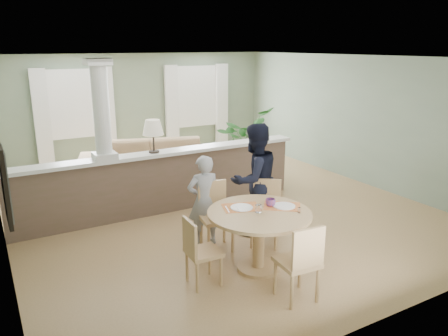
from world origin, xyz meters
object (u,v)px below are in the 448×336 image
chair_side (198,249)px  child_person (204,201)px  dining_table (259,224)px  sofa (151,162)px  man_person (254,180)px  chair_far_boy (215,212)px  chair_far_man (266,209)px  houseplant (244,140)px  chair_near (301,260)px

chair_side → child_person: size_ratio=0.64×
dining_table → chair_side: dining_table is taller
sofa → man_person: (0.47, -3.37, 0.45)m
chair_far_boy → child_person: (-0.09, 0.18, 0.14)m
sofa → chair_far_boy: chair_far_boy is taller
sofa → dining_table: bearing=-74.0°
chair_far_boy → chair_far_man: bearing=-8.1°
child_person → houseplant: bearing=-122.6°
houseplant → chair_far_boy: size_ratio=1.50×
chair_side → child_person: child_person is taller
sofa → chair_far_man: 3.78m
chair_near → houseplant: bearing=-110.9°
dining_table → man_person: bearing=60.1°
dining_table → chair_far_man: 0.85m
chair_far_man → chair_far_boy: bearing=-157.9°
houseplant → chair_side: houseplant is taller
man_person → chair_far_boy: bearing=3.3°
child_person → dining_table: bearing=113.1°
sofa → child_person: child_person is taller
chair_near → sofa: bearing=-87.1°
chair_far_boy → chair_near: 1.76m
dining_table → chair_far_man: (0.55, 0.64, -0.12)m
sofa → chair_side: 4.47m
chair_far_man → chair_near: bearing=-70.7°
houseplant → chair_near: bearing=-115.3°
chair_near → dining_table: bearing=-86.9°
man_person → chair_near: bearing=65.0°
dining_table → chair_far_man: chair_far_man is taller
chair_side → sofa: bearing=-10.7°
houseplant → child_person: houseplant is taller
houseplant → chair_far_man: houseplant is taller
chair_far_boy → man_person: (0.78, 0.15, 0.34)m
chair_far_boy → chair_near: bearing=-74.8°
man_person → dining_table: bearing=52.7°
sofa → chair_near: size_ratio=3.10×
chair_near → chair_side: bearing=-42.4°
man_person → houseplant: bearing=-126.9°
chair_far_boy → chair_near: (0.17, -1.75, -0.01)m
houseplant → man_person: bearing=-119.6°
houseplant → chair_side: bearing=-128.3°
dining_table → chair_near: bearing=-91.3°
dining_table → man_person: man_person is taller
chair_near → chair_side: size_ratio=1.10×
sofa → chair_side: chair_side is taller
houseplant → chair_far_boy: bearing=-128.0°
child_person → man_person: size_ratio=0.78×
chair_near → chair_side: chair_near is taller
chair_far_man → child_person: size_ratio=0.70×
dining_table → child_person: bearing=105.1°
dining_table → chair_far_man: size_ratio=1.40×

